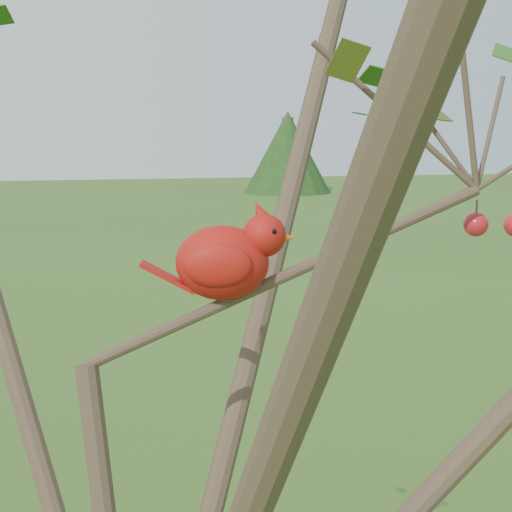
# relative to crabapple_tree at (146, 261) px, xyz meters

# --- Properties ---
(crabapple_tree) EXTENTS (2.35, 2.05, 2.95)m
(crabapple_tree) POSITION_rel_crabapple_tree_xyz_m (0.00, 0.00, 0.00)
(crabapple_tree) COLOR #413023
(crabapple_tree) RESTS_ON ground
(cardinal) EXTENTS (0.23, 0.14, 0.16)m
(cardinal) POSITION_rel_crabapple_tree_xyz_m (0.13, 0.11, -0.02)
(cardinal) COLOR red
(cardinal) RESTS_ON ground
(distant_trees) EXTENTS (41.61, 12.80, 3.20)m
(distant_trees) POSITION_rel_crabapple_tree_xyz_m (-1.35, 24.55, -0.72)
(distant_trees) COLOR #413023
(distant_trees) RESTS_ON ground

